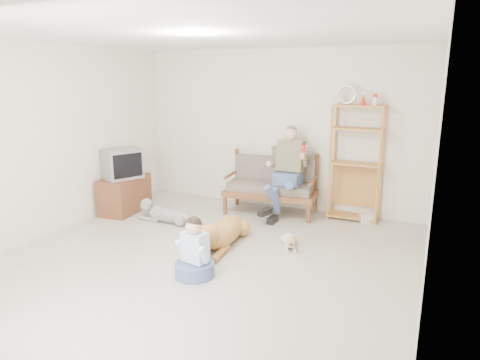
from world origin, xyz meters
The scene contains 16 objects.
floor centered at (0.00, 0.00, 0.00)m, with size 5.50×5.50×0.00m, color beige.
ceiling centered at (0.00, 0.00, 2.70)m, with size 5.50×5.50×0.00m, color white.
wall_back centered at (0.00, 2.75, 1.35)m, with size 5.00×5.00×0.00m, color beige.
wall_left centered at (-2.50, 0.00, 1.35)m, with size 5.50×5.50×0.00m, color beige.
wall_right centered at (2.50, 0.00, 1.35)m, with size 5.50×5.50×0.00m, color beige.
loveseat centered at (0.06, 2.36, 0.49)m, with size 1.56×0.85×0.95m.
man centered at (0.35, 2.12, 0.68)m, with size 0.56×0.81×1.31m.
etagere centered at (1.38, 2.55, 0.94)m, with size 0.81×0.35×2.13m.
book_stack centered at (1.63, 2.48, 0.08)m, with size 0.24×0.17×0.15m, color silver.
tv_stand centered at (-2.23, 1.34, 0.30)m, with size 0.57×0.94×0.60m.
crt_tv centered at (-2.19, 1.29, 0.84)m, with size 0.67×0.72×0.48m.
wall_outlet centered at (-1.25, 2.73, 0.30)m, with size 0.12×0.02×0.08m, color silver.
golden_retriever centered at (-0.01, 0.66, 0.19)m, with size 0.47×1.50×0.46m.
shaggy_dog centered at (-1.30, 1.17, 0.14)m, with size 1.15×0.29×0.34m.
terrier centered at (0.83, 0.99, 0.09)m, with size 0.31×0.54×0.22m.
child centered at (0.11, -0.27, 0.26)m, with size 0.45×0.45×0.72m.
Camera 1 is at (2.49, -4.17, 2.23)m, focal length 32.00 mm.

